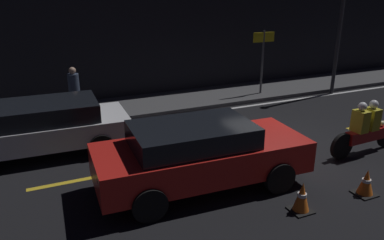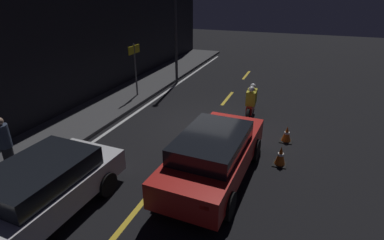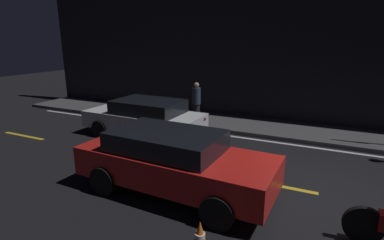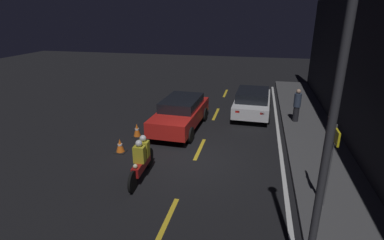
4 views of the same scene
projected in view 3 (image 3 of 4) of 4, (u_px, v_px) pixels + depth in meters
The scene contains 11 objects.
ground_plane at pixel (319, 194), 6.84m from camera, with size 56.00×56.00×0.00m, color black.
raised_curb at pixel (326, 135), 10.83m from camera, with size 28.00×2.33×0.14m.
building_front at pixel (336, 51), 11.22m from camera, with size 28.00×0.30×5.96m.
lane_dash_a at pixel (24, 136), 10.94m from camera, with size 2.00×0.14×0.01m.
lane_dash_b at pixel (124, 155), 9.09m from camera, with size 2.00×0.14×0.01m.
lane_dash_c at pixel (274, 185), 7.25m from camera, with size 2.00×0.14×0.01m.
lane_solid_kerb at pixel (324, 149), 9.61m from camera, with size 25.20×0.14×0.01m.
sedan_white at pixel (145, 117), 10.73m from camera, with size 4.35×2.02×1.34m.
taxi_red at pixel (173, 160), 6.74m from camera, with size 4.54×2.01×1.44m.
traffic_cone_near at pixel (200, 238), 4.86m from camera, with size 0.41×0.41×0.61m.
pedestrian at pixel (196, 102), 12.11m from camera, with size 0.34×0.34×1.61m.
Camera 3 is at (-0.01, -6.81, 3.42)m, focal length 28.00 mm.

